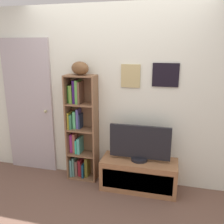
% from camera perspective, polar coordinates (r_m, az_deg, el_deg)
% --- Properties ---
extents(back_wall, '(4.80, 0.08, 2.45)m').
position_cam_1_polar(back_wall, '(3.37, 0.94, 3.60)').
color(back_wall, silver).
rests_on(back_wall, ground).
extents(bookshelf, '(0.43, 0.25, 1.53)m').
position_cam_1_polar(bookshelf, '(3.53, -7.52, -4.34)').
color(bookshelf, brown).
rests_on(bookshelf, ground).
extents(football, '(0.34, 0.30, 0.18)m').
position_cam_1_polar(football, '(3.30, -7.53, 10.17)').
color(football, brown).
rests_on(football, bookshelf).
extents(tv_stand, '(1.02, 0.41, 0.42)m').
position_cam_1_polar(tv_stand, '(3.44, 6.32, -14.37)').
color(tv_stand, '#976440').
rests_on(tv_stand, ground).
extents(television, '(0.81, 0.22, 0.49)m').
position_cam_1_polar(television, '(3.24, 6.56, -7.39)').
color(television, black).
rests_on(television, tv_stand).
extents(door, '(0.77, 0.09, 2.02)m').
position_cam_1_polar(door, '(3.90, -18.90, 1.12)').
color(door, '#AFA2A6').
rests_on(door, ground).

